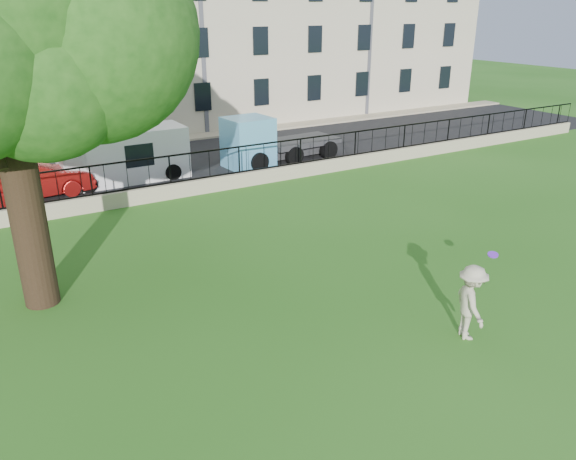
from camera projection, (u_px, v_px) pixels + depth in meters
ground at (354, 342)px, 12.69m from camera, size 120.00×120.00×0.00m
retaining_wall at (172, 191)px, 22.18m from camera, size 50.00×0.40×0.60m
iron_railing at (170, 170)px, 21.87m from camera, size 50.00×0.05×1.13m
street at (137, 170)px, 26.05m from camera, size 60.00×9.00×0.01m
sidewalk at (109, 147)px, 30.19m from camera, size 60.00×1.40×0.12m
building_row at (70, 10)px, 32.19m from camera, size 56.40×10.40×13.80m
man at (471, 302)px, 12.56m from camera, size 1.08×1.32×1.78m
frisbee at (493, 255)px, 14.38m from camera, size 0.30×0.31×0.12m
red_sedan at (32, 180)px, 21.94m from camera, size 4.65×1.96×1.49m
white_van at (124, 155)px, 24.19m from camera, size 5.31×2.09×2.23m
blue_truck at (280, 138)px, 27.09m from camera, size 5.73×2.41×2.34m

